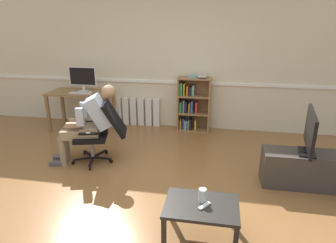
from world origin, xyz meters
TOP-DOWN VIEW (x-y plane):
  - ground_plane at (0.00, 0.00)m, footprint 18.00×18.00m
  - back_wall at (0.00, 2.65)m, footprint 12.00×0.13m
  - computer_desk at (-1.84, 2.15)m, footprint 1.23×0.64m
  - imac_monitor at (-1.80, 2.23)m, footprint 0.56×0.14m
  - keyboard at (-1.80, 2.01)m, footprint 0.37×0.12m
  - computer_mouse at (-1.58, 2.03)m, footprint 0.06×0.10m
  - bookshelf at (0.34, 2.44)m, footprint 0.63×0.29m
  - radiator at (-0.80, 2.54)m, footprint 0.94×0.08m
  - office_chair at (-0.86, 0.82)m, footprint 0.85×0.67m
  - person_seated at (-1.04, 0.78)m, footprint 1.04×0.56m
  - tv_stand at (2.00, 0.61)m, footprint 1.06×0.39m
  - tv_screen at (2.00, 0.61)m, footprint 0.25×0.82m
  - coffee_table at (0.74, -0.61)m, footprint 0.72×0.51m
  - drinking_glass at (0.75, -0.56)m, footprint 0.08×0.08m
  - spare_remote at (0.77, -0.64)m, footprint 0.12×0.14m

SIDE VIEW (x-z plane):
  - ground_plane at x=0.00m, z-range 0.00..0.00m
  - tv_stand at x=2.00m, z-range 0.00..0.47m
  - radiator at x=-0.80m, z-range 0.00..0.58m
  - coffee_table at x=0.74m, z-range 0.14..0.52m
  - spare_remote at x=0.77m, z-range 0.38..0.40m
  - drinking_glass at x=0.75m, z-range 0.38..0.52m
  - office_chair at x=-0.86m, z-range 0.04..0.99m
  - bookshelf at x=0.34m, z-range -0.03..1.08m
  - person_seated at x=-1.04m, z-range 0.05..1.25m
  - computer_desk at x=-1.84m, z-range 0.27..1.02m
  - tv_screen at x=2.00m, z-range 0.48..1.03m
  - keyboard at x=-1.80m, z-range 0.76..0.78m
  - computer_mouse at x=-1.58m, z-range 0.76..0.79m
  - imac_monitor at x=-1.80m, z-range 0.79..1.27m
  - back_wall at x=0.00m, z-range 0.00..2.70m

